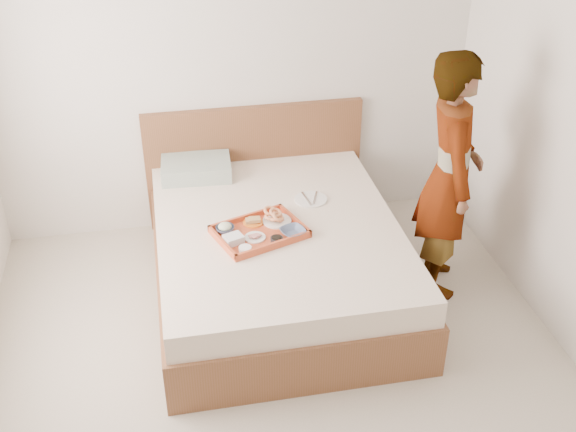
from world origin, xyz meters
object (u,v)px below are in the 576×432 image
(dinner_plate, at_px, (311,199))
(bed, at_px, (278,258))
(person, at_px, (450,177))
(tray, at_px, (260,231))

(dinner_plate, bearing_deg, bed, -136.65)
(bed, height_order, dinner_plate, dinner_plate)
(bed, xyz_separation_m, dinner_plate, (0.28, 0.27, 0.27))
(dinner_plate, height_order, person, person)
(bed, distance_m, person, 1.24)
(tray, xyz_separation_m, person, (1.23, -0.02, 0.28))
(dinner_plate, bearing_deg, tray, -138.89)
(bed, xyz_separation_m, person, (1.10, -0.11, 0.57))
(bed, bearing_deg, dinner_plate, 43.35)
(tray, height_order, person, person)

